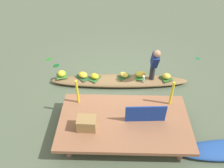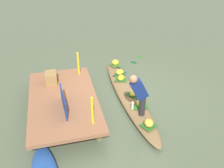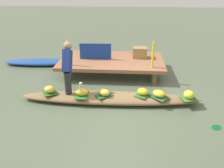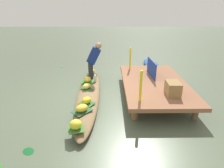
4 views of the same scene
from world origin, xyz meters
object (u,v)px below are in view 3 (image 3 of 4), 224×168
object	(u,v)px
vendor_boat	(110,98)
produce_crate	(140,53)
banana_bunch_5	(189,95)
banana_bunch_3	(50,89)
banana_bunch_0	(104,92)
vendor_person	(68,65)
banana_bunch_4	(159,94)
moored_boat	(41,62)
banana_bunch_1	(82,92)
water_bottle	(81,87)
market_banner	(95,51)
banana_bunch_2	(143,92)

from	to	relation	value
vendor_boat	produce_crate	world-z (taller)	produce_crate
banana_bunch_5	produce_crate	world-z (taller)	produce_crate
vendor_boat	banana_bunch_3	xyz separation A→B (m)	(-1.47, -0.03, 0.20)
banana_bunch_3	produce_crate	size ratio (longest dim) A/B	0.59
banana_bunch_0	banana_bunch_5	world-z (taller)	banana_bunch_5
vendor_person	banana_bunch_0	bearing A→B (deg)	-10.60
vendor_boat	vendor_person	xyz separation A→B (m)	(-1.01, 0.09, 0.79)
banana_bunch_0	banana_bunch_4	xyz separation A→B (m)	(1.29, 0.03, -0.00)
moored_boat	produce_crate	world-z (taller)	produce_crate
banana_bunch_1	banana_bunch_3	bearing A→B (deg)	174.64
banana_bunch_4	banana_bunch_5	size ratio (longest dim) A/B	1.25
water_bottle	market_banner	xyz separation A→B (m)	(0.13, 1.77, 0.37)
banana_bunch_3	water_bottle	distance (m)	0.75
banana_bunch_0	banana_bunch_1	xyz separation A→B (m)	(-0.53, -0.03, 0.01)
moored_boat	banana_bunch_4	bearing A→B (deg)	-37.51
banana_bunch_4	vendor_person	world-z (taller)	vendor_person
banana_bunch_0	vendor_person	bearing A→B (deg)	169.40
banana_bunch_1	banana_bunch_2	world-z (taller)	banana_bunch_1
banana_bunch_0	banana_bunch_2	xyz separation A→B (m)	(0.92, 0.10, 0.00)
banana_bunch_3	produce_crate	bearing A→B (deg)	44.40
banana_bunch_1	banana_bunch_2	size ratio (longest dim) A/B	1.13
vendor_person	moored_boat	bearing A→B (deg)	124.20
banana_bunch_0	vendor_person	size ratio (longest dim) A/B	0.23
vendor_boat	banana_bunch_1	xyz separation A→B (m)	(-0.67, -0.11, 0.19)
vendor_person	market_banner	distance (m)	1.87
water_bottle	produce_crate	xyz separation A→B (m)	(1.51, 2.02, 0.29)
banana_bunch_1	vendor_person	world-z (taller)	vendor_person
water_bottle	produce_crate	bearing A→B (deg)	53.22
banana_bunch_1	banana_bunch_2	bearing A→B (deg)	5.29
banana_bunch_4	banana_bunch_5	world-z (taller)	banana_bunch_5
banana_bunch_0	market_banner	size ratio (longest dim) A/B	0.29
vendor_boat	moored_boat	world-z (taller)	vendor_boat
banana_bunch_4	banana_bunch_3	bearing A→B (deg)	179.82
banana_bunch_3	produce_crate	world-z (taller)	produce_crate
banana_bunch_0	moored_boat	bearing A→B (deg)	134.44
banana_bunch_1	water_bottle	xyz separation A→B (m)	(-0.07, 0.25, 0.02)
moored_boat	banana_bunch_4	world-z (taller)	banana_bunch_4
moored_boat	banana_bunch_3	size ratio (longest dim) A/B	9.62
banana_bunch_0	banana_bunch_5	distance (m)	1.98
banana_bunch_4	vendor_person	distance (m)	2.25
banana_bunch_1	produce_crate	distance (m)	2.70
banana_bunch_0	water_bottle	bearing A→B (deg)	160.19
moored_boat	vendor_person	bearing A→B (deg)	-59.86
banana_bunch_2	banana_bunch_5	xyz separation A→B (m)	(1.06, -0.10, 0.01)
banana_bunch_5	water_bottle	size ratio (longest dim) A/B	1.15
banana_bunch_3	banana_bunch_5	bearing A→B (deg)	-0.65
banana_bunch_5	market_banner	xyz separation A→B (m)	(-2.45, 1.98, 0.38)
banana_bunch_3	banana_bunch_5	world-z (taller)	banana_bunch_5
banana_bunch_2	water_bottle	size ratio (longest dim) A/B	1.24
moored_boat	banana_bunch_1	xyz separation A→B (m)	(1.95, -2.56, 0.20)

